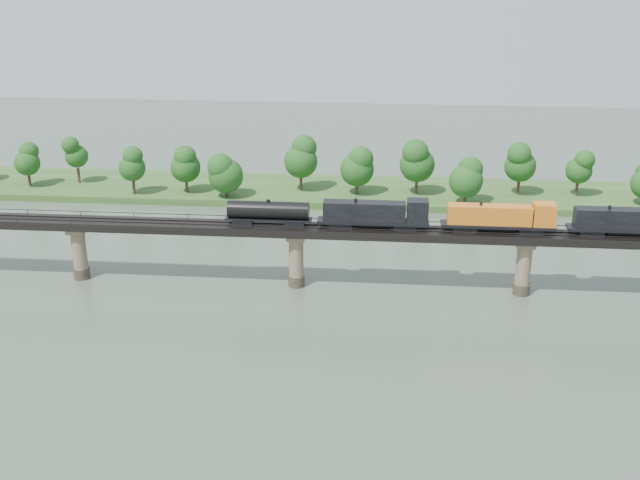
{
  "coord_description": "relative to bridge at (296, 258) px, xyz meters",
  "views": [
    {
      "loc": [
        16.02,
        -101.81,
        59.4
      ],
      "look_at": [
        4.27,
        30.0,
        9.0
      ],
      "focal_mm": 45.0,
      "sensor_mm": 36.0,
      "label": 1
    }
  ],
  "objects": [
    {
      "name": "bridge_superstructure",
      "position": [
        0.0,
        0.0,
        6.33
      ],
      "size": [
        220.0,
        4.9,
        0.75
      ],
      "color": "black",
      "rests_on": "bridge"
    },
    {
      "name": "far_bank",
      "position": [
        0.0,
        55.0,
        -4.66
      ],
      "size": [
        300.0,
        24.0,
        1.6
      ],
      "primitive_type": "cube",
      "color": "#2D5220",
      "rests_on": "ground"
    },
    {
      "name": "freight_train",
      "position": [
        27.98,
        0.0,
        8.62
      ],
      "size": [
        78.51,
        3.06,
        5.4
      ],
      "color": "black",
      "rests_on": "bridge"
    },
    {
      "name": "ground",
      "position": [
        0.0,
        -30.0,
        -5.46
      ],
      "size": [
        400.0,
        400.0,
        0.0
      ],
      "primitive_type": "plane",
      "color": "#3B4B3B",
      "rests_on": "ground"
    },
    {
      "name": "far_treeline",
      "position": [
        -8.21,
        50.52,
        3.37
      ],
      "size": [
        289.06,
        17.54,
        13.6
      ],
      "color": "#382619",
      "rests_on": "far_bank"
    },
    {
      "name": "bridge",
      "position": [
        0.0,
        0.0,
        0.0
      ],
      "size": [
        236.0,
        30.0,
        11.5
      ],
      "color": "#473A2D",
      "rests_on": "ground"
    }
  ]
}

